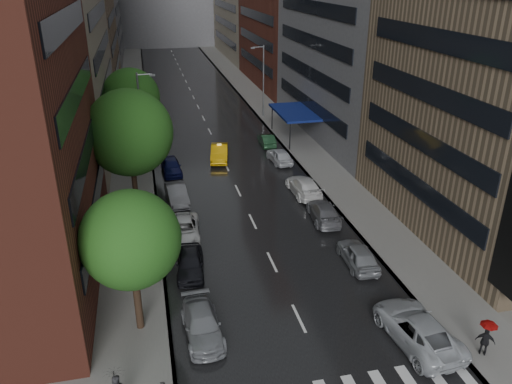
# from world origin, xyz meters

# --- Properties ---
(ground) EXTENTS (220.00, 220.00, 0.00)m
(ground) POSITION_xyz_m (0.00, 0.00, 0.00)
(ground) COLOR gray
(ground) RESTS_ON ground
(road) EXTENTS (14.00, 140.00, 0.01)m
(road) POSITION_xyz_m (0.00, 50.00, 0.01)
(road) COLOR black
(road) RESTS_ON ground
(sidewalk_left) EXTENTS (4.00, 140.00, 0.15)m
(sidewalk_left) POSITION_xyz_m (-9.00, 50.00, 0.07)
(sidewalk_left) COLOR gray
(sidewalk_left) RESTS_ON ground
(sidewalk_right) EXTENTS (4.00, 140.00, 0.15)m
(sidewalk_right) POSITION_xyz_m (9.00, 50.00, 0.07)
(sidewalk_right) COLOR gray
(sidewalk_right) RESTS_ON ground
(tree_near) EXTENTS (5.06, 5.06, 8.06)m
(tree_near) POSITION_xyz_m (-8.60, 5.04, 5.51)
(tree_near) COLOR #382619
(tree_near) RESTS_ON ground
(tree_mid) EXTENTS (6.37, 6.37, 10.16)m
(tree_mid) POSITION_xyz_m (-8.60, 18.51, 6.96)
(tree_mid) COLOR #382619
(tree_mid) RESTS_ON ground
(tree_far) EXTENTS (5.70, 5.70, 9.09)m
(tree_far) POSITION_xyz_m (-8.60, 32.98, 6.22)
(tree_far) COLOR #382619
(tree_far) RESTS_ON ground
(taxi) EXTENTS (2.50, 4.99, 1.57)m
(taxi) POSITION_xyz_m (-0.37, 30.01, 0.79)
(taxi) COLOR #E2A20B
(taxi) RESTS_ON ground
(parked_cars_left) EXTENTS (2.63, 28.12, 1.48)m
(parked_cars_left) POSITION_xyz_m (-5.40, 15.11, 0.71)
(parked_cars_left) COLOR gray
(parked_cars_left) RESTS_ON ground
(parked_cars_right) EXTENTS (3.15, 37.54, 1.60)m
(parked_cars_right) POSITION_xyz_m (5.40, 14.34, 0.75)
(parked_cars_right) COLOR silver
(parked_cars_right) RESTS_ON ground
(ped_red_umbrella) EXTENTS (0.96, 0.87, 2.01)m
(ped_red_umbrella) POSITION_xyz_m (8.10, -0.88, 1.34)
(ped_red_umbrella) COLOR black
(ped_red_umbrella) RESTS_ON sidewalk_right
(street_lamp_left) EXTENTS (1.74, 0.22, 9.00)m
(street_lamp_left) POSITION_xyz_m (-7.72, 30.00, 4.89)
(street_lamp_left) COLOR gray
(street_lamp_left) RESTS_ON sidewalk_left
(street_lamp_right) EXTENTS (1.74, 0.22, 9.00)m
(street_lamp_right) POSITION_xyz_m (7.72, 45.00, 4.89)
(street_lamp_right) COLOR gray
(street_lamp_right) RESTS_ON sidewalk_right
(awning) EXTENTS (4.00, 8.00, 3.12)m
(awning) POSITION_xyz_m (8.98, 35.00, 3.13)
(awning) COLOR navy
(awning) RESTS_ON sidewalk_right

